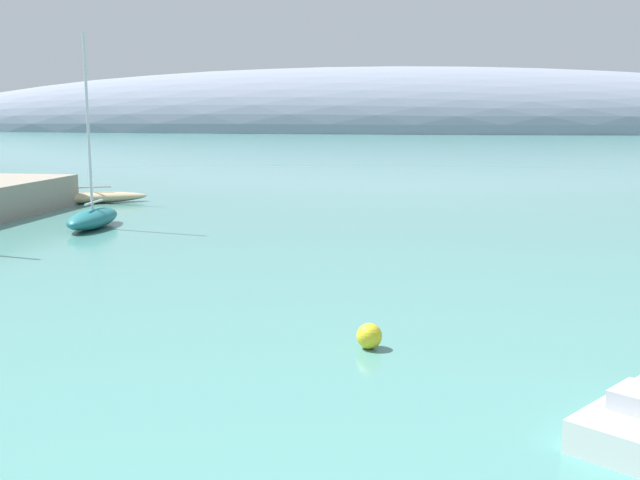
# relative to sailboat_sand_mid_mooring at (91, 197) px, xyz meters

# --- Properties ---
(distant_ridge) EXTENTS (328.27, 53.26, 40.60)m
(distant_ridge) POSITION_rel_sailboat_sand_mid_mooring_xyz_m (3.39, 191.64, -0.46)
(distant_ridge) COLOR gray
(distant_ridge) RESTS_ON ground
(sailboat_sand_mid_mooring) EXTENTS (7.62, 5.23, 9.06)m
(sailboat_sand_mid_mooring) POSITION_rel_sailboat_sand_mid_mooring_xyz_m (0.00, 0.00, 0.00)
(sailboat_sand_mid_mooring) COLOR #C6B284
(sailboat_sand_mid_mooring) RESTS_ON water
(sailboat_teal_outer_mooring) EXTENTS (2.23, 5.64, 10.63)m
(sailboat_teal_outer_mooring) POSITION_rel_sailboat_sand_mid_mooring_xyz_m (5.35, -10.89, 0.18)
(sailboat_teal_outer_mooring) COLOR #1E6B70
(sailboat_teal_outer_mooring) RESTS_ON water
(mooring_buoy_yellow) EXTENTS (0.71, 0.71, 0.71)m
(mooring_buoy_yellow) POSITION_rel_sailboat_sand_mid_mooring_xyz_m (22.65, -30.13, -0.10)
(mooring_buoy_yellow) COLOR yellow
(mooring_buoy_yellow) RESTS_ON water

